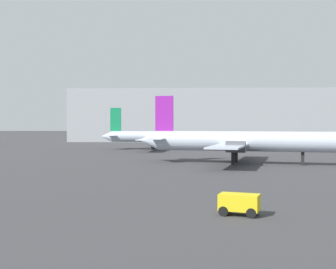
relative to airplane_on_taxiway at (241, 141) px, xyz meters
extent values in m
cylinder|color=#B2BCCC|center=(0.32, -0.07, 0.01)|extent=(24.34, 8.23, 2.74)
cone|color=#B2BCCC|center=(-13.01, 3.05, 0.01)|extent=(3.56, 3.36, 2.74)
cube|color=#B2BCCC|center=(-0.87, 0.20, -0.40)|extent=(9.17, 23.74, 0.20)
cube|color=#B2BCCC|center=(-11.14, 2.61, 0.28)|extent=(3.54, 7.25, 0.13)
cube|color=purple|center=(-10.73, 2.52, 3.89)|extent=(2.65, 0.85, 5.03)
cylinder|color=#4C4C54|center=(0.86, 4.38, -0.54)|extent=(2.77, 2.03, 1.50)
cylinder|color=#4C4C54|center=(-1.17, -4.30, -0.54)|extent=(2.77, 2.03, 1.50)
cube|color=black|center=(7.91, -1.85, -2.23)|extent=(0.50, 0.50, 1.74)
cube|color=black|center=(-0.49, 1.82, -2.23)|extent=(0.50, 0.50, 1.74)
cube|color=black|center=(-1.25, -1.41, -2.23)|extent=(0.50, 0.50, 1.74)
cylinder|color=#B2BCCC|center=(-13.86, 32.09, -0.36)|extent=(19.50, 3.69, 2.27)
cone|color=#B2BCCC|center=(-2.95, 31.29, -0.36)|extent=(2.66, 2.45, 2.27)
cone|color=#B2BCCC|center=(-24.77, 32.90, -0.36)|extent=(2.66, 2.45, 2.27)
cube|color=#B2BCCC|center=(-14.83, 32.16, -0.70)|extent=(4.74, 23.01, 0.17)
cube|color=#B2BCCC|center=(-23.17, 32.78, -0.13)|extent=(2.18, 6.20, 0.12)
cube|color=#147F4C|center=(-22.80, 32.75, 3.24)|extent=(2.33, 0.39, 4.92)
cylinder|color=#4C4C54|center=(-13.93, 36.45, -0.81)|extent=(2.26, 1.46, 1.30)
cylinder|color=#4C4C54|center=(-14.57, 27.79, -0.81)|extent=(2.26, 1.46, 1.30)
cube|color=black|center=(-7.67, 31.64, -2.30)|extent=(0.39, 0.39, 1.61)
cube|color=black|center=(-14.72, 33.61, -2.30)|extent=(0.39, 0.39, 1.61)
cube|color=black|center=(-14.93, 30.72, -2.30)|extent=(0.39, 0.39, 1.61)
cube|color=gold|center=(-3.95, -35.06, -2.30)|extent=(2.68, 1.97, 1.00)
cylinder|color=black|center=(-2.97, -34.76, -2.80)|extent=(0.63, 0.37, 0.60)
cylinder|color=black|center=(-3.33, -35.88, -2.80)|extent=(0.63, 0.37, 0.60)
cylinder|color=black|center=(-4.57, -34.25, -2.80)|extent=(0.63, 0.37, 0.60)
cylinder|color=black|center=(-4.93, -35.36, -2.80)|extent=(0.63, 0.37, 0.60)
cube|color=#999EA3|center=(2.97, 82.30, 4.75)|extent=(92.30, 27.72, 15.70)
camera|label=1|loc=(-6.89, -62.83, 2.54)|focal=48.70mm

